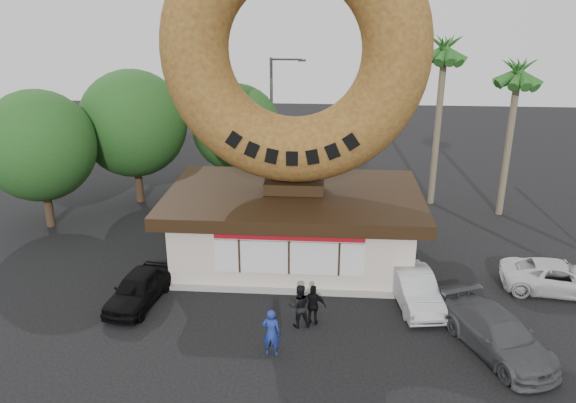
# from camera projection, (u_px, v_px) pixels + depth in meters

# --- Properties ---
(ground) EXTENTS (90.00, 90.00, 0.00)m
(ground) POSITION_uv_depth(u_px,v_px,m) (283.00, 332.00, 20.23)
(ground) COLOR black
(ground) RESTS_ON ground
(donut_shop) EXTENTS (11.20, 7.20, 3.80)m
(donut_shop) POSITION_uv_depth(u_px,v_px,m) (294.00, 224.00, 25.21)
(donut_shop) COLOR beige
(donut_shop) RESTS_ON ground
(giant_donut) EXTENTS (11.02, 2.81, 11.02)m
(giant_donut) POSITION_uv_depth(u_px,v_px,m) (295.00, 51.00, 22.60)
(giant_donut) COLOR olive
(giant_donut) RESTS_ON donut_shop
(tree_west) EXTENTS (6.00, 6.00, 7.65)m
(tree_west) POSITION_uv_depth(u_px,v_px,m) (133.00, 124.00, 31.43)
(tree_west) COLOR #473321
(tree_west) RESTS_ON ground
(tree_mid) EXTENTS (5.20, 5.20, 6.63)m
(tree_mid) POSITION_uv_depth(u_px,v_px,m) (236.00, 128.00, 33.14)
(tree_mid) COLOR #473321
(tree_mid) RESTS_ON ground
(tree_far) EXTENTS (5.60, 5.60, 7.14)m
(tree_far) POSITION_uv_depth(u_px,v_px,m) (39.00, 146.00, 28.05)
(tree_far) COLOR #473321
(tree_far) RESTS_ON ground
(palm_near) EXTENTS (2.60, 2.60, 9.75)m
(palm_near) POSITION_uv_depth(u_px,v_px,m) (444.00, 55.00, 29.87)
(palm_near) COLOR #726651
(palm_near) RESTS_ON ground
(palm_far) EXTENTS (2.60, 2.60, 8.75)m
(palm_far) POSITION_uv_depth(u_px,v_px,m) (518.00, 77.00, 28.55)
(palm_far) COLOR #726651
(palm_far) RESTS_ON ground
(street_lamp) EXTENTS (2.11, 0.20, 8.00)m
(street_lamp) POSITION_uv_depth(u_px,v_px,m) (274.00, 117.00, 33.76)
(street_lamp) COLOR #59595E
(street_lamp) RESTS_ON ground
(person_left) EXTENTS (0.66, 0.46, 1.73)m
(person_left) POSITION_uv_depth(u_px,v_px,m) (271.00, 332.00, 18.71)
(person_left) COLOR navy
(person_left) RESTS_ON ground
(person_center) EXTENTS (0.90, 0.76, 1.67)m
(person_center) POSITION_uv_depth(u_px,v_px,m) (299.00, 306.00, 20.35)
(person_center) COLOR black
(person_center) RESTS_ON ground
(person_right) EXTENTS (0.97, 0.51, 1.59)m
(person_right) POSITION_uv_depth(u_px,v_px,m) (313.00, 305.00, 20.47)
(person_right) COLOR black
(person_right) RESTS_ON ground
(car_black) EXTENTS (2.05, 3.98, 1.30)m
(car_black) POSITION_uv_depth(u_px,v_px,m) (138.00, 288.00, 21.93)
(car_black) COLOR black
(car_black) RESTS_ON ground
(car_silver) EXTENTS (1.95, 4.16, 1.32)m
(car_silver) POSITION_uv_depth(u_px,v_px,m) (415.00, 289.00, 21.90)
(car_silver) COLOR #B0B1B6
(car_silver) RESTS_ON ground
(car_grey) EXTENTS (3.58, 5.06, 1.36)m
(car_grey) POSITION_uv_depth(u_px,v_px,m) (499.00, 334.00, 18.91)
(car_grey) COLOR #4E4F53
(car_grey) RESTS_ON ground
(car_white) EXTENTS (4.80, 2.72, 1.26)m
(car_white) POSITION_uv_depth(u_px,v_px,m) (559.00, 277.00, 22.82)
(car_white) COLOR silver
(car_white) RESTS_ON ground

